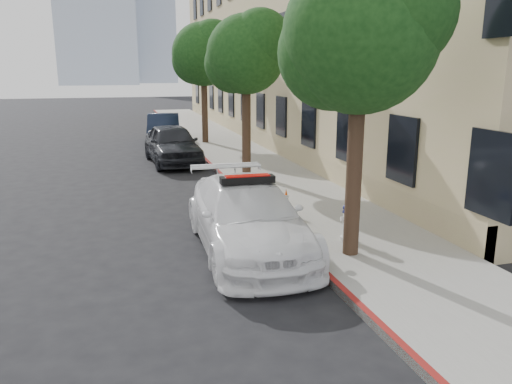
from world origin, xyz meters
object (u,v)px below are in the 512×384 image
object	(u,v)px
fire_hydrant	(348,223)
traffic_cone	(286,201)
parked_car_mid	(172,144)
police_car	(248,217)
parked_car_far	(164,129)

from	to	relation	value
fire_hydrant	traffic_cone	xyz separation A→B (m)	(-0.59, 2.26, -0.08)
traffic_cone	parked_car_mid	bearing A→B (deg)	102.00
police_car	parked_car_far	size ratio (longest dim) A/B	1.13
parked_car_far	traffic_cone	xyz separation A→B (m)	(1.60, -14.30, -0.27)
parked_car_mid	traffic_cone	distance (m)	8.74
traffic_cone	fire_hydrant	bearing A→B (deg)	-75.47
police_car	traffic_cone	size ratio (longest dim) A/B	7.83
police_car	fire_hydrant	bearing A→B (deg)	-9.64
parked_car_mid	parked_car_far	distance (m)	5.76
parked_car_mid	parked_car_far	size ratio (longest dim) A/B	1.02
parked_car_mid	parked_car_far	xyz separation A→B (m)	(0.22, 5.75, -0.04)
police_car	fire_hydrant	size ratio (longest dim) A/B	6.22
traffic_cone	police_car	bearing A→B (deg)	-128.62
police_car	traffic_cone	bearing A→B (deg)	52.94
fire_hydrant	traffic_cone	distance (m)	2.34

